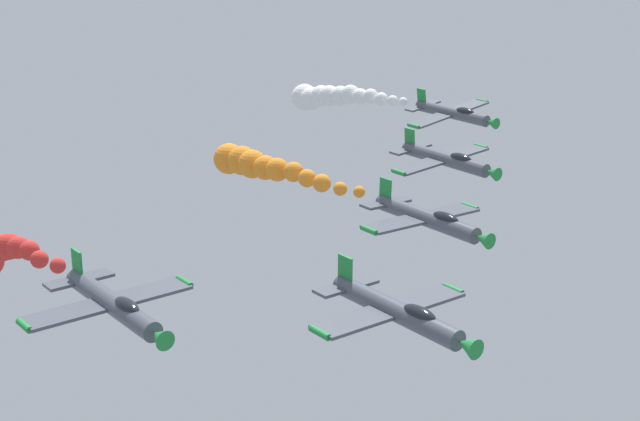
{
  "coord_description": "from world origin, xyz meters",
  "views": [
    {
      "loc": [
        37.5,
        48.34,
        149.25
      ],
      "look_at": [
        0.0,
        0.0,
        129.15
      ],
      "focal_mm": 54.68,
      "sensor_mm": 36.0,
      "label": 1
    }
  ],
  "objects_px": {
    "airplane_lead": "(398,311)",
    "airplane_left_outer": "(446,159)",
    "airplane_right_inner": "(113,304)",
    "airplane_left_inner": "(428,218)",
    "airplane_trailing": "(453,113)"
  },
  "relations": [
    {
      "from": "airplane_left_inner",
      "to": "airplane_right_inner",
      "type": "xyz_separation_m",
      "value": [
        22.76,
        0.09,
        0.01
      ]
    },
    {
      "from": "airplane_lead",
      "to": "airplane_left_outer",
      "type": "distance_m",
      "value": 30.38
    },
    {
      "from": "airplane_trailing",
      "to": "airplane_lead",
      "type": "bearing_deg",
      "value": 41.31
    },
    {
      "from": "airplane_right_inner",
      "to": "airplane_left_outer",
      "type": "relative_size",
      "value": 1.0
    },
    {
      "from": "airplane_left_inner",
      "to": "airplane_left_outer",
      "type": "bearing_deg",
      "value": -139.4
    },
    {
      "from": "airplane_right_inner",
      "to": "airplane_left_outer",
      "type": "height_order",
      "value": "airplane_left_outer"
    },
    {
      "from": "airplane_lead",
      "to": "airplane_right_inner",
      "type": "bearing_deg",
      "value": -41.5
    },
    {
      "from": "airplane_lead",
      "to": "airplane_left_inner",
      "type": "bearing_deg",
      "value": -139.62
    },
    {
      "from": "airplane_right_inner",
      "to": "airplane_lead",
      "type": "bearing_deg",
      "value": 138.5
    },
    {
      "from": "airplane_left_inner",
      "to": "airplane_trailing",
      "type": "relative_size",
      "value": 1.0
    },
    {
      "from": "airplane_lead",
      "to": "airplane_left_inner",
      "type": "height_order",
      "value": "airplane_lead"
    },
    {
      "from": "airplane_left_outer",
      "to": "airplane_trailing",
      "type": "bearing_deg",
      "value": -137.12
    },
    {
      "from": "airplane_right_inner",
      "to": "airplane_left_outer",
      "type": "distance_m",
      "value": 35.61
    },
    {
      "from": "airplane_right_inner",
      "to": "airplane_trailing",
      "type": "height_order",
      "value": "airplane_trailing"
    },
    {
      "from": "airplane_right_inner",
      "to": "airplane_trailing",
      "type": "xyz_separation_m",
      "value": [
        -45.88,
        -20.75,
        0.33
      ]
    }
  ]
}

